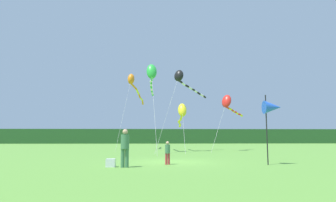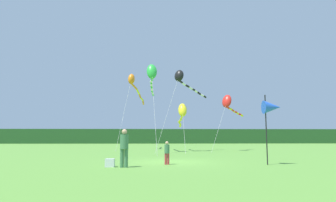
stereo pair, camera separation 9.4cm
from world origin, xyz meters
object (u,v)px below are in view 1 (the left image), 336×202
object	(u,v)px
person_child	(168,152)
kite_yellow	(182,112)
cooler_box	(111,163)
person_adult	(125,146)
banner_flag_pole	(272,108)
kite_orange	(133,83)
kite_red	(228,103)
kite_black	(182,79)
kite_green	(152,74)

from	to	relation	value
person_child	kite_yellow	world-z (taller)	kite_yellow
cooler_box	person_child	bearing A→B (deg)	21.85
cooler_box	kite_yellow	world-z (taller)	kite_yellow
person_adult	banner_flag_pole	xyz separation A→B (m)	(7.54, 0.97, 1.93)
kite_orange	cooler_box	bearing A→B (deg)	-88.73
person_child	kite_red	size ratio (longest dim) A/B	0.20
banner_flag_pole	kite_black	xyz separation A→B (m)	(-3.50, 13.53, 4.16)
kite_orange	kite_red	size ratio (longest dim) A/B	1.83
person_adult	kite_black	xyz separation A→B (m)	(4.03, 14.50, 6.09)
kite_green	kite_red	bearing A→B (deg)	17.61
person_adult	kite_black	world-z (taller)	kite_black
person_adult	person_child	size ratio (longest dim) A/B	1.50
person_adult	banner_flag_pole	world-z (taller)	banner_flag_pole
kite_red	kite_orange	bearing A→B (deg)	159.74
person_adult	banner_flag_pole	size ratio (longest dim) A/B	0.50
kite_yellow	person_adult	bearing A→B (deg)	-105.10
kite_orange	kite_green	bearing A→B (deg)	-70.43
kite_black	kite_green	distance (m)	3.19
kite_black	kite_yellow	bearing A→B (deg)	85.54
person_adult	kite_black	distance (m)	16.23
kite_red	cooler_box	bearing A→B (deg)	-121.57
person_adult	cooler_box	bearing A→B (deg)	159.77
kite_yellow	kite_red	bearing A→B (deg)	7.83
person_adult	kite_orange	xyz separation A→B (m)	(-1.12, 19.49, 6.49)
cooler_box	kite_yellow	size ratio (longest dim) A/B	0.06
cooler_box	kite_green	bearing A→B (deg)	82.33
cooler_box	banner_flag_pole	xyz separation A→B (m)	(8.22, 0.71, 2.73)
kite_green	kite_black	bearing A→B (deg)	21.50
kite_red	kite_yellow	size ratio (longest dim) A/B	0.78
person_child	kite_orange	bearing A→B (deg)	99.97
banner_flag_pole	kite_red	size ratio (longest dim) A/B	0.61
person_adult	kite_red	world-z (taller)	kite_red
kite_orange	kite_green	world-z (taller)	kite_orange
person_child	cooler_box	distance (m)	3.01
person_child	kite_orange	world-z (taller)	kite_orange
cooler_box	kite_red	xyz separation A→B (m)	(9.56, 15.55, 4.68)
banner_flag_pole	kite_orange	distance (m)	20.95
kite_black	kite_green	xyz separation A→B (m)	(-2.96, -1.17, 0.19)
kite_black	kite_orange	world-z (taller)	kite_orange
banner_flag_pole	kite_yellow	distance (m)	14.62
kite_black	person_child	bearing A→B (deg)	-98.50
kite_red	kite_yellow	world-z (taller)	kite_red
kite_orange	kite_red	bearing A→B (deg)	-20.26
kite_yellow	person_child	bearing A→B (deg)	-98.32
banner_flag_pole	kite_yellow	xyz separation A→B (m)	(-3.45, 14.18, 0.94)
cooler_box	kite_red	bearing A→B (deg)	58.43
person_adult	kite_green	size ratio (longest dim) A/B	0.18
kite_green	kite_orange	bearing A→B (deg)	109.57
kite_black	kite_red	size ratio (longest dim) A/B	1.35
person_child	banner_flag_pole	world-z (taller)	banner_flag_pole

